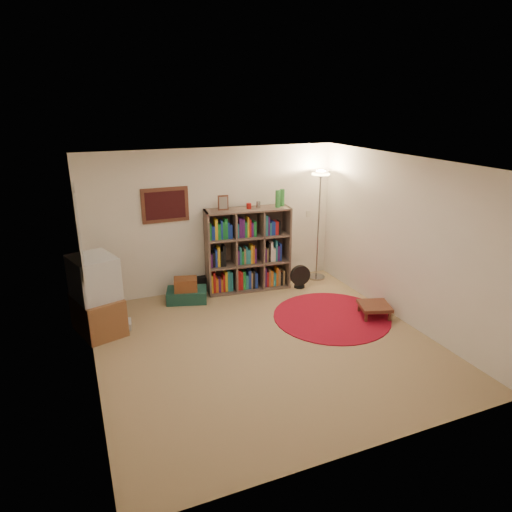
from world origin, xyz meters
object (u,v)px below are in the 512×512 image
at_px(floor_lamp, 320,190).
at_px(suitcase, 187,295).
at_px(bookshelf, 247,251).
at_px(tv_stand, 96,296).
at_px(floor_fan, 300,277).
at_px(side_table, 374,306).

bearing_deg(floor_lamp, suitcase, -177.83).
xyz_separation_m(bookshelf, floor_lamp, (1.42, -0.02, 0.99)).
relative_size(bookshelf, tv_stand, 1.52).
bearing_deg(floor_fan, floor_lamp, 34.93).
bearing_deg(suitcase, floor_fan, 10.72).
relative_size(floor_fan, tv_stand, 0.37).
distance_m(bookshelf, suitcase, 1.30).
relative_size(bookshelf, suitcase, 2.34).
height_order(bookshelf, side_table, bookshelf).
relative_size(floor_lamp, suitcase, 2.71).
bearing_deg(bookshelf, floor_lamp, 5.16).
xyz_separation_m(suitcase, side_table, (2.57, -1.71, 0.07)).
bearing_deg(side_table, floor_fan, 109.58).
bearing_deg(suitcase, side_table, -16.85).
bearing_deg(tv_stand, side_table, -33.01).
bearing_deg(floor_fan, suitcase, 177.82).
bearing_deg(side_table, bookshelf, 128.21).
bearing_deg(tv_stand, floor_lamp, -7.78).
relative_size(floor_fan, suitcase, 0.56).
distance_m(suitcase, side_table, 3.09).
height_order(floor_lamp, suitcase, floor_lamp).
relative_size(floor_lamp, floor_fan, 4.82).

